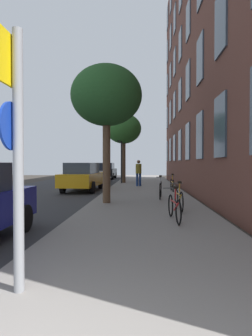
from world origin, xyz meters
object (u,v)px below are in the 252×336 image
at_px(sign_post, 16,139).
at_px(pedestrian_0, 139,171).
at_px(bicycle_2, 161,189).
at_px(bicycle_3, 172,184).
at_px(tree_near, 106,97).
at_px(bicycle_1, 179,199).
at_px(traffic_light, 120,147).
at_px(bicycle_0, 174,207).
at_px(car_1, 83,176).
at_px(tree_far, 124,129).
at_px(car_3, 106,171).
at_px(car_2, 96,173).

distance_m(sign_post, pedestrian_0, 15.09).
distance_m(bicycle_2, bicycle_3, 3.16).
bearing_deg(tree_near, bicycle_1, -30.48).
bearing_deg(tree_near, pedestrian_0, 81.83).
xyz_separation_m(sign_post, bicycle_1, (2.63, 5.86, -1.42)).
bearing_deg(bicycle_2, bicycle_1, -82.19).
height_order(traffic_light, tree_near, tree_near).
distance_m(sign_post, bicycle_1, 6.58).
height_order(bicycle_0, bicycle_2, bicycle_2).
distance_m(pedestrian_0, car_1, 3.86).
relative_size(tree_near, car_1, 1.15).
xyz_separation_m(traffic_light, tree_near, (0.30, -10.33, 1.31)).
bearing_deg(pedestrian_0, tree_far, 110.25).
xyz_separation_m(traffic_light, car_3, (-2.04, 7.26, -1.96)).
xyz_separation_m(sign_post, bicycle_0, (2.29, 4.16, -1.42)).
xyz_separation_m(pedestrian_0, car_3, (-3.45, 9.91, -0.24)).
relative_size(bicycle_0, car_3, 0.39).
relative_size(tree_far, bicycle_0, 3.15).
distance_m(bicycle_0, car_3, 21.26).
distance_m(tree_near, bicycle_0, 5.30).
height_order(tree_far, bicycle_3, tree_far).
height_order(bicycle_0, bicycle_3, bicycle_3).
distance_m(tree_near, bicycle_1, 4.66).
bearing_deg(car_1, car_2, 92.98).
bearing_deg(tree_near, car_2, 101.39).
height_order(bicycle_1, car_2, car_2).
xyz_separation_m(bicycle_0, car_2, (-4.60, 15.18, 0.37)).
distance_m(tree_far, pedestrian_0, 4.63).
height_order(tree_near, bicycle_3, tree_near).
distance_m(tree_far, bicycle_0, 14.73).
relative_size(bicycle_1, car_1, 0.37).
bearing_deg(car_3, bicycle_3, -68.14).
bearing_deg(tree_near, car_1, 110.68).
distance_m(bicycle_0, bicycle_2, 4.59).
bearing_deg(tree_near, car_3, 97.59).
height_order(traffic_light, bicycle_0, traffic_light).
bearing_deg(sign_post, car_1, 98.71).
xyz_separation_m(tree_near, tree_far, (-0.08, 10.89, 0.09)).
xyz_separation_m(tree_near, bicycle_3, (2.92, 4.46, -3.62)).
bearing_deg(bicycle_1, bicycle_0, -101.09).
relative_size(bicycle_2, car_1, 0.38).
distance_m(bicycle_2, car_1, 5.88).
xyz_separation_m(bicycle_0, bicycle_1, (0.33, 1.70, 0.01)).
height_order(traffic_light, tree_far, tree_far).
distance_m(tree_near, bicycle_2, 4.41).
relative_size(traffic_light, tree_near, 0.76).
relative_size(traffic_light, bicycle_0, 2.36).
distance_m(tree_far, bicycle_1, 13.17).
bearing_deg(sign_post, bicycle_3, 75.56).
xyz_separation_m(car_1, car_2, (-0.34, 6.49, 0.00)).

